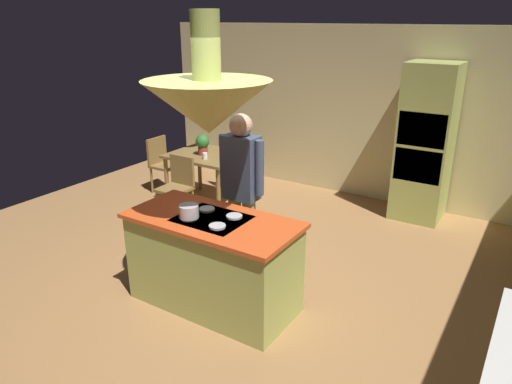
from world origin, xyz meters
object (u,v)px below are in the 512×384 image
object	(u,v)px
kitchen_island	(213,262)
cup_on_table	(205,156)
oven_tower	(425,143)
cooking_pot_on_cooktop	(189,211)
chair_facing_island	(178,183)
chair_at_corner	(162,161)
potted_plant_on_table	(203,143)
chair_by_back_wall	(234,160)
dining_table	(208,160)
person_at_island	(241,185)

from	to	relation	value
kitchen_island	cup_on_table	world-z (taller)	kitchen_island
oven_tower	cooking_pot_on_cooktop	size ratio (longest dim) A/B	11.75
kitchen_island	cooking_pot_on_cooktop	size ratio (longest dim) A/B	9.10
chair_facing_island	chair_at_corner	xyz separation A→B (m)	(-0.92, 0.67, 0.00)
chair_facing_island	potted_plant_on_table	distance (m)	0.73
chair_by_back_wall	potted_plant_on_table	bearing A→B (deg)	87.98
kitchen_island	dining_table	distance (m)	2.71
kitchen_island	chair_facing_island	world-z (taller)	kitchen_island
chair_at_corner	cooking_pot_on_cooktop	distance (m)	3.35
chair_facing_island	cooking_pot_on_cooktop	distance (m)	2.25
person_at_island	potted_plant_on_table	world-z (taller)	person_at_island
oven_tower	cup_on_table	world-z (taller)	oven_tower
dining_table	chair_facing_island	bearing A→B (deg)	-90.00
chair_facing_island	chair_by_back_wall	distance (m)	1.33
potted_plant_on_table	cooking_pot_on_cooktop	world-z (taller)	potted_plant_on_table
chair_at_corner	dining_table	bearing A→B (deg)	-90.00
cup_on_table	cooking_pot_on_cooktop	distance (m)	2.46
chair_facing_island	cup_on_table	bearing A→B (deg)	72.91
person_at_island	chair_facing_island	world-z (taller)	person_at_island
person_at_island	chair_facing_island	distance (m)	1.83
chair_by_back_wall	chair_at_corner	distance (m)	1.13
oven_tower	dining_table	bearing A→B (deg)	-157.79
person_at_island	chair_at_corner	xyz separation A→B (m)	(-2.50, 1.44, -0.51)
oven_tower	chair_at_corner	world-z (taller)	oven_tower
person_at_island	chair_by_back_wall	bearing A→B (deg)	126.95
chair_by_back_wall	potted_plant_on_table	size ratio (longest dim) A/B	2.90
chair_at_corner	cup_on_table	size ratio (longest dim) A/B	9.67
potted_plant_on_table	cooking_pot_on_cooktop	xyz separation A→B (m)	(1.57, -2.16, 0.06)
cup_on_table	chair_at_corner	bearing A→B (deg)	168.05
dining_table	potted_plant_on_table	distance (m)	0.28
kitchen_island	chair_at_corner	bearing A→B (deg)	141.23
potted_plant_on_table	cup_on_table	world-z (taller)	potted_plant_on_table
potted_plant_on_table	cup_on_table	size ratio (longest dim) A/B	3.33
chair_at_corner	oven_tower	bearing A→B (deg)	-72.90
cup_on_table	dining_table	bearing A→B (deg)	121.51
oven_tower	chair_facing_island	size ratio (longest dim) A/B	2.43
potted_plant_on_table	kitchen_island	bearing A→B (deg)	-49.67
kitchen_island	cup_on_table	bearing A→B (deg)	129.79
kitchen_island	chair_facing_island	bearing A→B (deg)	139.86
oven_tower	cup_on_table	size ratio (longest dim) A/B	23.50
dining_table	person_at_island	distance (m)	2.17
chair_at_corner	potted_plant_on_table	distance (m)	0.99
person_at_island	chair_at_corner	bearing A→B (deg)	150.09
kitchen_island	potted_plant_on_table	world-z (taller)	potted_plant_on_table
chair_at_corner	potted_plant_on_table	world-z (taller)	potted_plant_on_table
dining_table	cup_on_table	bearing A→B (deg)	-58.49
dining_table	chair_at_corner	distance (m)	0.93
person_at_island	cooking_pot_on_cooktop	distance (m)	0.80
oven_tower	person_at_island	size ratio (longest dim) A/B	1.20
person_at_island	cup_on_table	bearing A→B (deg)	139.97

